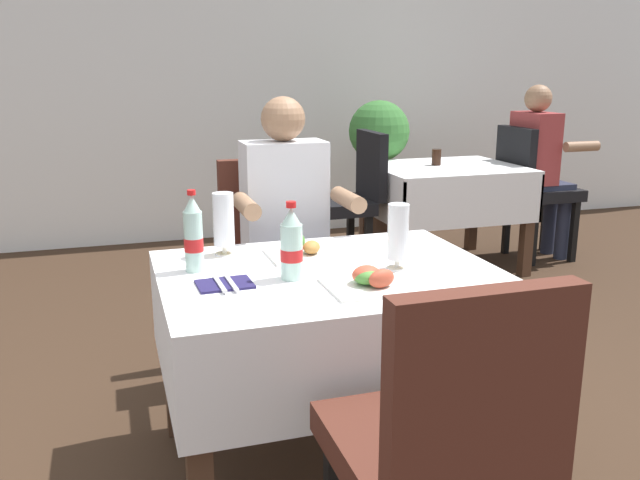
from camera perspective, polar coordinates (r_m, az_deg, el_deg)
name	(u,v)px	position (r m, az deg, el deg)	size (l,w,h in m)	color
back_wall	(181,58)	(5.53, -11.74, 14.94)	(11.00, 0.12, 2.90)	white
main_dining_table	(329,317)	(2.30, 0.75, -6.59)	(1.12, 0.86, 0.72)	white
chair_far_diner_seat	(272,254)	(3.05, -4.08, -1.23)	(0.44, 0.50, 0.97)	#4C2319
chair_near_camera_side	(442,441)	(1.62, 10.29, -16.45)	(0.44, 0.50, 0.97)	#4C2319
seated_diner_far	(288,225)	(2.92, -2.76, 1.26)	(0.50, 0.46, 1.26)	#282D42
plate_near_camera	(368,280)	(2.06, 4.09, -3.37)	(0.24, 0.24, 0.07)	white
plate_far_diner	(301,250)	(2.41, -1.59, -0.86)	(0.23, 0.23, 0.07)	white
beer_glass_left	(224,223)	(2.42, -8.19, 1.46)	(0.08, 0.08, 0.23)	white
beer_glass_middle	(398,237)	(2.24, 6.64, 0.27)	(0.07, 0.07, 0.22)	white
cola_bottle_primary	(193,236)	(2.24, -10.71, 0.36)	(0.06, 0.06, 0.27)	silver
cola_bottle_secondary	(291,246)	(2.13, -2.44, -0.49)	(0.07, 0.07, 0.25)	silver
napkin_cutlery_set	(225,284)	(2.11, -8.10, -3.71)	(0.17, 0.19, 0.01)	#231E4C
background_dining_table	(444,191)	(4.73, 10.54, 4.11)	(1.00, 0.84, 0.72)	white
background_chair_left	(349,195)	(4.45, 2.45, 3.81)	(0.50, 0.44, 0.97)	black
background_chair_right	(532,184)	(5.10, 17.60, 4.52)	(0.50, 0.44, 0.97)	black
background_patron	(540,163)	(5.10, 18.19, 6.27)	(0.46, 0.50, 1.26)	#282D42
background_table_tumbler	(436,157)	(4.72, 9.87, 6.95)	(0.06, 0.06, 0.11)	black
potted_plant_corner	(379,154)	(5.11, 5.00, 7.28)	(0.46, 0.46, 1.14)	brown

